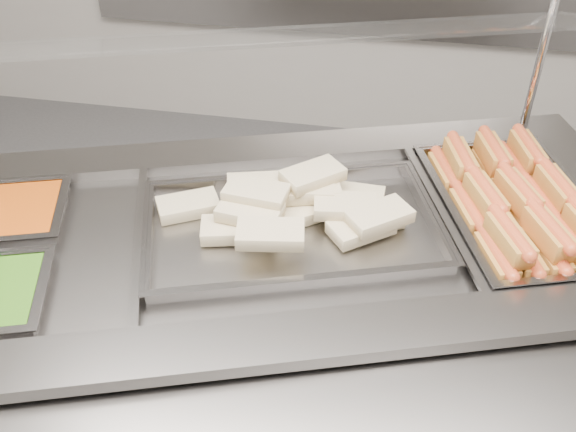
% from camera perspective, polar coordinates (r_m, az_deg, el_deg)
% --- Properties ---
extents(steam_counter, '(2.13, 1.44, 0.93)m').
position_cam_1_polar(steam_counter, '(1.91, -1.58, -11.87)').
color(steam_counter, slate).
rests_on(steam_counter, ground).
extents(tray_rail, '(1.85, 0.94, 0.05)m').
position_cam_1_polar(tray_rail, '(1.26, 1.06, -17.84)').
color(tray_rail, slate).
rests_on(tray_rail, steam_counter).
extents(sneeze_guard, '(1.72, 0.84, 0.46)m').
position_cam_1_polar(sneeze_guard, '(1.58, -3.11, 15.16)').
color(sneeze_guard, silver).
rests_on(sneeze_guard, steam_counter).
extents(pan_hotdogs, '(0.52, 0.65, 0.10)m').
position_cam_1_polar(pan_hotdogs, '(1.78, 19.42, -0.06)').
color(pan_hotdogs, gray).
rests_on(pan_hotdogs, steam_counter).
extents(pan_wraps, '(0.80, 0.62, 0.07)m').
position_cam_1_polar(pan_wraps, '(1.60, 0.37, -1.41)').
color(pan_wraps, gray).
rests_on(pan_wraps, steam_counter).
extents(pan_beans, '(0.37, 0.34, 0.10)m').
position_cam_1_polar(pan_beans, '(1.81, -24.03, -0.66)').
color(pan_beans, gray).
rests_on(pan_beans, steam_counter).
extents(hotdogs_in_buns, '(0.43, 0.59, 0.12)m').
position_cam_1_polar(hotdogs_in_buns, '(1.74, 19.20, 1.32)').
color(hotdogs_in_buns, '#A66022').
rests_on(hotdogs_in_buns, pan_hotdogs).
extents(tortilla_wraps, '(0.67, 0.39, 0.10)m').
position_cam_1_polar(tortilla_wraps, '(1.62, 0.87, 0.94)').
color(tortilla_wraps, '#CBB888').
rests_on(tortilla_wraps, pan_wraps).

